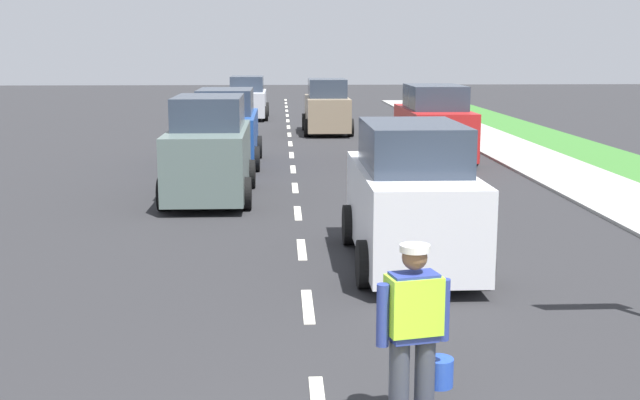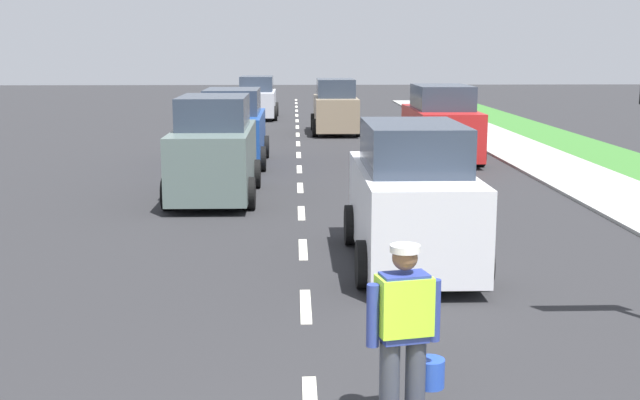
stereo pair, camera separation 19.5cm
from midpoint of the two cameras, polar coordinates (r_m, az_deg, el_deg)
ground_plane at (r=25.56m, az=-1.30°, el=3.28°), size 96.00×96.00×0.00m
lane_center_line at (r=29.73m, az=-1.38°, el=4.33°), size 0.14×46.40×0.01m
road_worker at (r=7.11m, az=6.87°, el=-8.96°), size 0.73×0.48×1.67m
car_outgoing_ahead at (r=12.46m, az=6.91°, el=0.05°), size 1.87×4.11×2.20m
car_oncoming_second at (r=23.32m, az=-5.94°, el=4.98°), size 1.98×4.36×2.15m
car_parked_far at (r=24.30m, az=8.76°, el=5.23°), size 2.02×4.39×2.23m
car_oncoming_lead at (r=18.05m, az=-7.17°, el=3.45°), size 1.92×4.28×2.27m
car_outgoing_far at (r=31.67m, az=1.27°, el=6.51°), size 1.87×3.99×2.12m
car_oncoming_third at (r=38.53m, az=-4.34°, el=7.14°), size 1.97×4.26×1.99m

